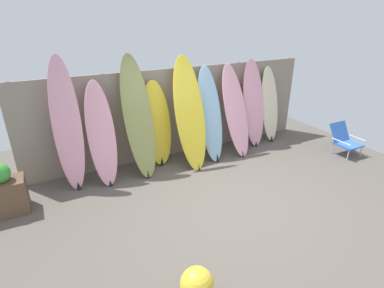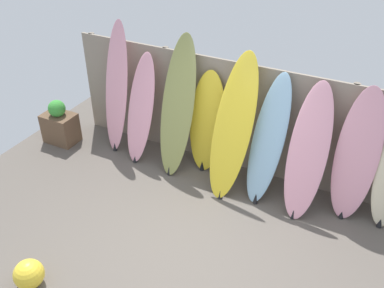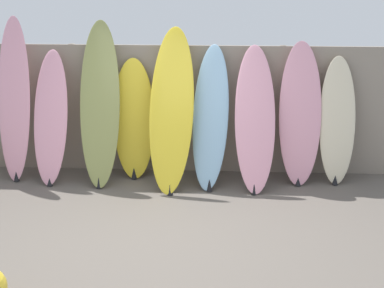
{
  "view_description": "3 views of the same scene",
  "coord_description": "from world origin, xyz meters",
  "px_view_note": "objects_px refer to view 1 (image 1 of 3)",
  "views": [
    {
      "loc": [
        -2.48,
        -3.34,
        2.75
      ],
      "look_at": [
        -0.39,
        0.66,
        0.79
      ],
      "focal_mm": 28.0,
      "sensor_mm": 36.0,
      "label": 1
    },
    {
      "loc": [
        1.82,
        -3.45,
        4.2
      ],
      "look_at": [
        -0.39,
        0.9,
        0.98
      ],
      "focal_mm": 40.0,
      "sensor_mm": 36.0,
      "label": 2
    },
    {
      "loc": [
        0.6,
        -5.22,
        2.82
      ],
      "look_at": [
        0.29,
        0.56,
        0.88
      ],
      "focal_mm": 50.0,
      "sensor_mm": 36.0,
      "label": 3
    }
  ],
  "objects_px": {
    "surfboard_pink_0": "(67,126)",
    "surfboard_pink_6": "(236,111)",
    "surfboard_pink_1": "(101,134)",
    "surfboard_skyblue_5": "(210,114)",
    "surfboard_cream_8": "(270,105)",
    "surfboard_yellow_3": "(157,124)",
    "surfboard_yellow_4": "(190,114)",
    "beach_chair": "(344,139)",
    "surfboard_pink_7": "(254,104)",
    "beach_ball": "(197,284)",
    "surfboard_olive_2": "(138,118)",
    "planter_box": "(5,193)"
  },
  "relations": [
    {
      "from": "surfboard_cream_8",
      "to": "beach_chair",
      "type": "xyz_separation_m",
      "value": [
        0.92,
        -1.36,
        -0.52
      ]
    },
    {
      "from": "surfboard_yellow_3",
      "to": "surfboard_skyblue_5",
      "type": "distance_m",
      "value": 1.08
    },
    {
      "from": "surfboard_pink_1",
      "to": "surfboard_cream_8",
      "type": "height_order",
      "value": "surfboard_pink_1"
    },
    {
      "from": "surfboard_pink_1",
      "to": "surfboard_skyblue_5",
      "type": "height_order",
      "value": "surfboard_skyblue_5"
    },
    {
      "from": "surfboard_pink_0",
      "to": "surfboard_cream_8",
      "type": "xyz_separation_m",
      "value": [
        4.34,
        0.08,
        -0.25
      ]
    },
    {
      "from": "surfboard_pink_0",
      "to": "planter_box",
      "type": "bearing_deg",
      "value": -159.45
    },
    {
      "from": "surfboard_pink_0",
      "to": "surfboard_yellow_4",
      "type": "distance_m",
      "value": 2.15
    },
    {
      "from": "surfboard_pink_0",
      "to": "surfboard_yellow_3",
      "type": "bearing_deg",
      "value": 4.05
    },
    {
      "from": "surfboard_pink_0",
      "to": "beach_chair",
      "type": "xyz_separation_m",
      "value": [
        5.26,
        -1.28,
        -0.77
      ]
    },
    {
      "from": "surfboard_cream_8",
      "to": "surfboard_olive_2",
      "type": "bearing_deg",
      "value": -177.4
    },
    {
      "from": "surfboard_yellow_3",
      "to": "surfboard_cream_8",
      "type": "height_order",
      "value": "surfboard_cream_8"
    },
    {
      "from": "planter_box",
      "to": "beach_ball",
      "type": "bearing_deg",
      "value": -55.39
    },
    {
      "from": "surfboard_cream_8",
      "to": "surfboard_yellow_4",
      "type": "bearing_deg",
      "value": -173.29
    },
    {
      "from": "surfboard_pink_1",
      "to": "surfboard_pink_6",
      "type": "xyz_separation_m",
      "value": [
        2.72,
        -0.06,
        0.04
      ]
    },
    {
      "from": "surfboard_pink_7",
      "to": "surfboard_cream_8",
      "type": "height_order",
      "value": "surfboard_pink_7"
    },
    {
      "from": "surfboard_yellow_4",
      "to": "beach_chair",
      "type": "relative_size",
      "value": 3.31
    },
    {
      "from": "surfboard_pink_1",
      "to": "surfboard_pink_7",
      "type": "xyz_separation_m",
      "value": [
        3.33,
        0.11,
        0.06
      ]
    },
    {
      "from": "surfboard_pink_1",
      "to": "surfboard_yellow_3",
      "type": "distance_m",
      "value": 1.11
    },
    {
      "from": "surfboard_yellow_4",
      "to": "surfboard_skyblue_5",
      "type": "xyz_separation_m",
      "value": [
        0.51,
        0.09,
        -0.12
      ]
    },
    {
      "from": "surfboard_pink_0",
      "to": "beach_ball",
      "type": "relative_size",
      "value": 6.14
    },
    {
      "from": "surfboard_skyblue_5",
      "to": "surfboard_pink_6",
      "type": "height_order",
      "value": "surfboard_skyblue_5"
    },
    {
      "from": "surfboard_yellow_3",
      "to": "surfboard_pink_7",
      "type": "height_order",
      "value": "surfboard_pink_7"
    },
    {
      "from": "surfboard_olive_2",
      "to": "surfboard_pink_6",
      "type": "xyz_separation_m",
      "value": [
        2.05,
        -0.08,
        -0.15
      ]
    },
    {
      "from": "surfboard_pink_1",
      "to": "surfboard_pink_6",
      "type": "height_order",
      "value": "surfboard_pink_6"
    },
    {
      "from": "surfboard_pink_0",
      "to": "surfboard_yellow_4",
      "type": "height_order",
      "value": "surfboard_pink_0"
    },
    {
      "from": "surfboard_skyblue_5",
      "to": "surfboard_pink_7",
      "type": "xyz_separation_m",
      "value": [
        1.19,
        0.13,
        0.02
      ]
    },
    {
      "from": "surfboard_yellow_3",
      "to": "surfboard_yellow_4",
      "type": "height_order",
      "value": "surfboard_yellow_4"
    },
    {
      "from": "surfboard_skyblue_5",
      "to": "surfboard_pink_6",
      "type": "xyz_separation_m",
      "value": [
        0.58,
        -0.05,
        -0.0
      ]
    },
    {
      "from": "surfboard_pink_7",
      "to": "surfboard_yellow_3",
      "type": "bearing_deg",
      "value": 178.03
    },
    {
      "from": "surfboard_yellow_3",
      "to": "beach_chair",
      "type": "distance_m",
      "value": 3.95
    },
    {
      "from": "surfboard_yellow_4",
      "to": "surfboard_pink_7",
      "type": "height_order",
      "value": "surfboard_yellow_4"
    },
    {
      "from": "surfboard_skyblue_5",
      "to": "beach_chair",
      "type": "xyz_separation_m",
      "value": [
        2.61,
        -1.19,
        -0.59
      ]
    },
    {
      "from": "surfboard_yellow_3",
      "to": "surfboard_olive_2",
      "type": "bearing_deg",
      "value": -156.85
    },
    {
      "from": "surfboard_yellow_3",
      "to": "surfboard_pink_7",
      "type": "xyz_separation_m",
      "value": [
        2.24,
        -0.08,
        0.13
      ]
    },
    {
      "from": "surfboard_pink_1",
      "to": "surfboard_pink_7",
      "type": "bearing_deg",
      "value": 1.97
    },
    {
      "from": "surfboard_skyblue_5",
      "to": "surfboard_pink_7",
      "type": "distance_m",
      "value": 1.19
    },
    {
      "from": "surfboard_cream_8",
      "to": "surfboard_yellow_3",
      "type": "bearing_deg",
      "value": 179.26
    },
    {
      "from": "beach_ball",
      "to": "surfboard_pink_1",
      "type": "bearing_deg",
      "value": 95.36
    },
    {
      "from": "surfboard_pink_0",
      "to": "surfboard_yellow_3",
      "type": "xyz_separation_m",
      "value": [
        1.6,
        0.11,
        -0.28
      ]
    },
    {
      "from": "surfboard_pink_1",
      "to": "planter_box",
      "type": "height_order",
      "value": "surfboard_pink_1"
    },
    {
      "from": "planter_box",
      "to": "beach_ball",
      "type": "height_order",
      "value": "planter_box"
    },
    {
      "from": "surfboard_pink_0",
      "to": "beach_ball",
      "type": "xyz_separation_m",
      "value": [
        0.78,
        -3.0,
        -0.91
      ]
    },
    {
      "from": "surfboard_skyblue_5",
      "to": "surfboard_pink_6",
      "type": "bearing_deg",
      "value": -5.22
    },
    {
      "from": "surfboard_cream_8",
      "to": "planter_box",
      "type": "relative_size",
      "value": 2.1
    },
    {
      "from": "surfboard_pink_0",
      "to": "planter_box",
      "type": "distance_m",
      "value": 1.33
    },
    {
      "from": "surfboard_yellow_3",
      "to": "surfboard_pink_6",
      "type": "height_order",
      "value": "surfboard_pink_6"
    },
    {
      "from": "surfboard_pink_7",
      "to": "planter_box",
      "type": "bearing_deg",
      "value": -175.06
    },
    {
      "from": "surfboard_yellow_3",
      "to": "surfboard_pink_1",
      "type": "bearing_deg",
      "value": -170.07
    },
    {
      "from": "surfboard_pink_7",
      "to": "surfboard_cream_8",
      "type": "distance_m",
      "value": 0.51
    },
    {
      "from": "surfboard_pink_0",
      "to": "surfboard_pink_6",
      "type": "xyz_separation_m",
      "value": [
        3.23,
        -0.14,
        -0.17
      ]
    }
  ]
}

